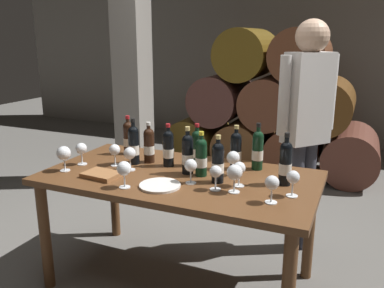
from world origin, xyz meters
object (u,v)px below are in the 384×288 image
(wine_glass_7, at_px, (115,151))
(wine_glass_11, at_px, (130,154))
(wine_glass_2, at_px, (235,173))
(sommelier_presenting, at_px, (306,117))
(wine_bottle_5, at_px, (168,148))
(wine_glass_10, at_px, (64,154))
(wine_bottle_3, at_px, (197,148))
(wine_bottle_4, at_px, (188,154))
(wine_glass_6, at_px, (81,149))
(wine_glass_5, at_px, (239,169))
(tasting_notebook, at_px, (102,175))
(dining_table, at_px, (179,188))
(wine_bottle_6, at_px, (218,162))
(wine_bottle_10, at_px, (201,157))
(wine_bottle_0, at_px, (285,163))
(wine_glass_1, at_px, (191,166))
(wine_bottle_8, at_px, (134,145))
(wine_bottle_1, at_px, (149,145))
(wine_glass_9, at_px, (233,158))
(wine_glass_4, at_px, (293,178))
(wine_bottle_2, at_px, (236,150))
(wine_glass_8, at_px, (216,173))
(wine_bottle_9, at_px, (128,137))
(wine_glass_0, at_px, (124,169))
(wine_bottle_7, at_px, (258,150))
(wine_glass_3, at_px, (272,184))

(wine_glass_7, xyz_separation_m, wine_glass_11, (0.14, -0.04, 0.00))
(wine_glass_2, distance_m, sommelier_presenting, 0.94)
(wine_bottle_5, bearing_deg, wine_glass_10, -147.96)
(wine_bottle_3, xyz_separation_m, wine_glass_11, (-0.36, -0.26, -0.02))
(wine_bottle_4, xyz_separation_m, wine_glass_6, (-0.73, -0.12, -0.02))
(wine_glass_5, height_order, tasting_notebook, wine_glass_5)
(dining_table, height_order, wine_bottle_6, wine_bottle_6)
(wine_bottle_10, bearing_deg, wine_bottle_0, 5.31)
(wine_bottle_6, bearing_deg, wine_bottle_10, 151.97)
(wine_bottle_5, distance_m, wine_glass_2, 0.61)
(wine_bottle_5, bearing_deg, wine_glass_5, -17.88)
(wine_bottle_6, height_order, wine_glass_1, wine_bottle_6)
(wine_bottle_6, relative_size, wine_bottle_8, 0.92)
(wine_glass_11, bearing_deg, wine_bottle_1, 81.46)
(wine_glass_9, bearing_deg, wine_glass_4, -26.30)
(wine_bottle_0, distance_m, wine_glass_2, 0.33)
(wine_bottle_2, bearing_deg, tasting_notebook, -146.31)
(wine_bottle_4, relative_size, wine_bottle_8, 0.96)
(wine_glass_8, bearing_deg, wine_bottle_6, 104.21)
(wine_bottle_9, xyz_separation_m, wine_glass_5, (0.94, -0.32, -0.02))
(wine_bottle_2, relative_size, sommelier_presenting, 0.17)
(wine_glass_2, bearing_deg, wine_glass_0, -163.38)
(wine_bottle_7, bearing_deg, tasting_notebook, -148.01)
(wine_glass_6, bearing_deg, wine_glass_2, -3.85)
(wine_glass_3, bearing_deg, wine_glass_7, 169.55)
(wine_bottle_8, bearing_deg, wine_bottle_10, -4.88)
(wine_bottle_6, distance_m, wine_glass_10, 0.99)
(wine_bottle_9, distance_m, wine_glass_4, 1.30)
(wine_bottle_2, xyz_separation_m, wine_glass_7, (-0.76, -0.25, -0.02))
(wine_bottle_3, height_order, wine_glass_1, wine_bottle_3)
(wine_bottle_5, bearing_deg, wine_glass_9, -1.27)
(wine_glass_5, distance_m, tasting_notebook, 0.85)
(wine_bottle_7, relative_size, wine_glass_7, 2.07)
(wine_bottle_5, height_order, wine_glass_11, wine_bottle_5)
(wine_bottle_0, bearing_deg, wine_bottle_3, 168.12)
(wine_bottle_2, relative_size, wine_glass_4, 2.00)
(wine_bottle_8, relative_size, wine_glass_3, 2.11)
(wine_glass_8, bearing_deg, wine_glass_10, -175.89)
(wine_bottle_1, distance_m, sommelier_presenting, 1.13)
(dining_table, bearing_deg, wine_glass_11, -172.30)
(wine_glass_2, bearing_deg, wine_bottle_5, 153.06)
(wine_glass_7, bearing_deg, wine_bottle_7, 19.02)
(wine_bottle_9, distance_m, wine_glass_1, 0.77)
(wine_bottle_2, relative_size, wine_glass_7, 1.97)
(wine_bottle_0, relative_size, wine_bottle_7, 1.01)
(wine_bottle_0, distance_m, wine_glass_1, 0.55)
(wine_bottle_2, height_order, wine_glass_9, wine_bottle_2)
(wine_bottle_0, height_order, wine_bottle_8, wine_bottle_8)
(wine_bottle_7, xyz_separation_m, wine_glass_6, (-1.11, -0.37, -0.03))
(wine_glass_7, bearing_deg, wine_glass_9, 9.27)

